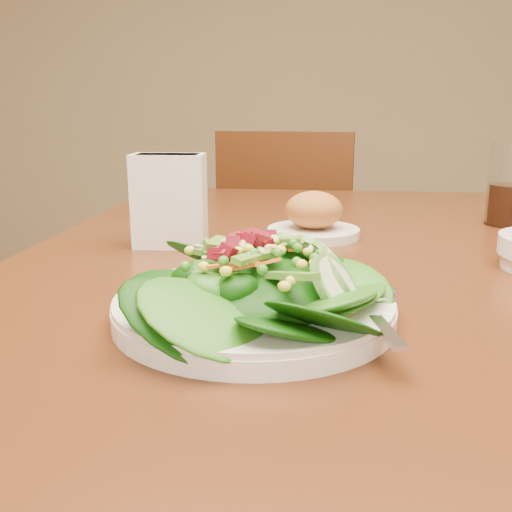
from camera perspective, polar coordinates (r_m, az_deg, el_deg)
name	(u,v)px	position (r m, az deg, el deg)	size (l,w,h in m)	color
dining_table	(330,329)	(0.82, 7.44, -7.23)	(0.90, 1.40, 0.75)	#421F0E
chair_far	(290,265)	(1.81, 3.40, -0.93)	(0.46, 0.47, 0.89)	#3E1C09
salad_plate	(264,291)	(0.56, 0.76, -3.50)	(0.28, 0.28, 0.08)	white
bread_plate	(314,218)	(0.93, 5.78, 3.75)	(0.15, 0.15, 0.08)	white
drinking_glass	(512,191)	(1.11, 24.20, 5.99)	(0.08, 0.08, 0.14)	silver
napkin_holder	(169,198)	(0.86, -8.65, 5.73)	(0.11, 0.07, 0.14)	white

